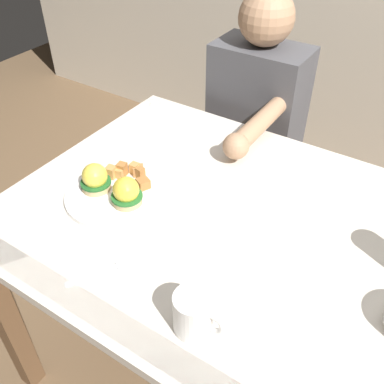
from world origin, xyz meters
name	(u,v)px	position (x,y,z in m)	size (l,w,h in m)	color
ground_plane	(221,368)	(0.00, 0.00, 0.00)	(6.00, 6.00, 0.00)	brown
dining_table	(231,249)	(0.00, 0.00, 0.63)	(1.20, 0.90, 0.74)	silver
eggs_benedict_plate	(114,189)	(-0.32, -0.09, 0.77)	(0.27, 0.27, 0.09)	white
coffee_mug	(194,313)	(0.08, -0.32, 0.79)	(0.11, 0.08, 0.09)	white
fork	(104,271)	(-0.17, -0.31, 0.74)	(0.09, 0.14, 0.00)	silver
diner_person	(253,125)	(-0.24, 0.60, 0.65)	(0.34, 0.54, 1.14)	#33333D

